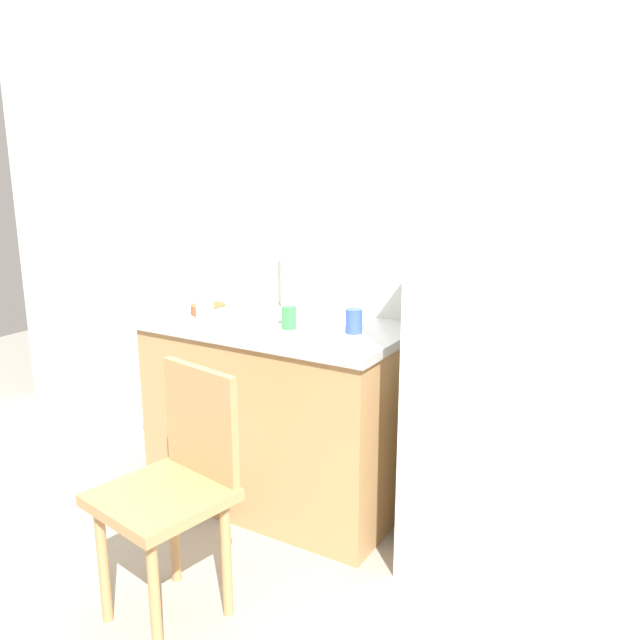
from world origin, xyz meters
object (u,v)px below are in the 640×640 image
object	(u,v)px
chair	(175,483)
cup_white	(205,311)
dish_tray	(250,315)
cup_green	(289,318)
refrigerator	(492,397)
cup_blue	(354,321)
terracotta_bowl	(209,309)

from	to	relation	value
chair	cup_white	size ratio (longest dim) A/B	8.27
dish_tray	cup_white	distance (m)	0.20
chair	cup_green	bearing A→B (deg)	101.76
refrigerator	cup_white	xyz separation A→B (m)	(-1.24, -0.20, 0.23)
cup_green	cup_blue	distance (m)	0.28
cup_green	cup_white	xyz separation A→B (m)	(-0.37, -0.11, 0.01)
refrigerator	dish_tray	bearing A→B (deg)	-176.79
dish_tray	cup_green	xyz separation A→B (m)	(0.23, -0.03, 0.02)
chair	refrigerator	bearing A→B (deg)	54.99
cup_blue	refrigerator	bearing A→B (deg)	0.89
refrigerator	terracotta_bowl	distance (m)	1.36
dish_tray	cup_white	size ratio (longest dim) A/B	2.60
dish_tray	cup_blue	size ratio (longest dim) A/B	2.73
chair	terracotta_bowl	size ratio (longest dim) A/B	5.44
chair	cup_blue	world-z (taller)	cup_blue
terracotta_bowl	cup_green	distance (m)	0.48
cup_blue	cup_green	bearing A→B (deg)	-163.97
dish_tray	cup_blue	distance (m)	0.50
dish_tray	cup_green	world-z (taller)	cup_green
chair	dish_tray	size ratio (longest dim) A/B	3.18
cup_green	cup_white	bearing A→B (deg)	-162.84
refrigerator	dish_tray	world-z (taller)	refrigerator
terracotta_bowl	refrigerator	bearing A→B (deg)	2.20
cup_green	terracotta_bowl	bearing A→B (deg)	175.68
terracotta_bowl	cup_white	bearing A→B (deg)	-54.11
cup_white	chair	bearing A→B (deg)	-58.64
chair	cup_blue	xyz separation A→B (m)	(0.25, 0.84, 0.43)
dish_tray	cup_white	xyz separation A→B (m)	(-0.14, -0.14, 0.03)
cup_green	cup_blue	bearing A→B (deg)	16.03
refrigerator	chair	distance (m)	1.21
chair	cup_green	world-z (taller)	cup_green
cup_green	cup_blue	size ratio (longest dim) A/B	0.95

